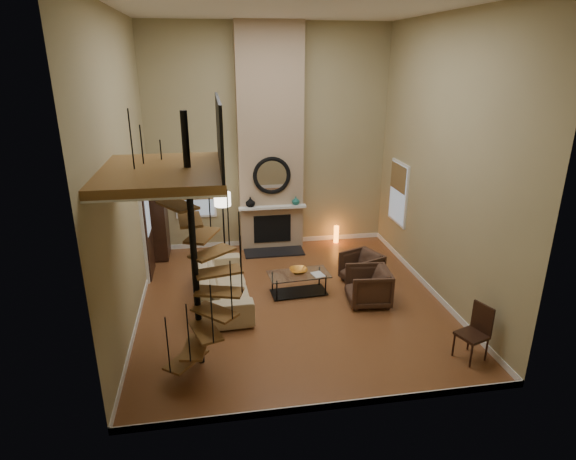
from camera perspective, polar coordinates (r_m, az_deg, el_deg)
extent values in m
cube|color=#955930|center=(9.85, 0.38, -8.49)|extent=(6.00, 6.50, 0.01)
cube|color=tan|center=(12.03, -2.25, 10.68)|extent=(6.00, 0.02, 5.50)
cube|color=tan|center=(5.82, 5.87, 0.35)|extent=(6.00, 0.02, 5.50)
cube|color=tan|center=(8.88, -19.13, 6.24)|extent=(0.02, 6.50, 5.50)
cube|color=tan|center=(9.83, 18.09, 7.60)|extent=(0.02, 6.50, 5.50)
cube|color=silver|center=(8.70, 0.48, 25.27)|extent=(6.00, 6.50, 0.01)
cube|color=white|center=(12.74, -2.09, -1.35)|extent=(6.00, 0.02, 0.12)
cube|color=white|center=(7.19, 5.05, -20.25)|extent=(6.00, 0.02, 0.12)
cube|color=white|center=(9.83, -17.29, -9.14)|extent=(0.02, 6.50, 0.12)
cube|color=white|center=(10.69, 16.49, -6.59)|extent=(0.02, 6.50, 0.12)
cube|color=tan|center=(11.85, -2.14, 10.54)|extent=(1.60, 0.38, 5.50)
cube|color=black|center=(12.14, -1.67, -2.66)|extent=(1.50, 0.60, 0.04)
cube|color=black|center=(12.21, -1.88, 0.15)|extent=(0.95, 0.02, 0.72)
cube|color=white|center=(11.95, -1.86, 2.73)|extent=(1.70, 0.18, 0.06)
torus|color=black|center=(11.79, -1.95, 6.53)|extent=(0.94, 0.10, 0.94)
cylinder|color=white|center=(11.80, -1.95, 6.54)|extent=(0.80, 0.01, 0.80)
imported|color=black|center=(11.89, -4.53, 3.36)|extent=(0.24, 0.24, 0.25)
imported|color=#1B6057|center=(12.04, 0.94, 3.54)|extent=(0.20, 0.20, 0.21)
cube|color=white|center=(12.17, -11.11, 4.89)|extent=(1.02, 0.04, 1.52)
cube|color=#8C9EB2|center=(12.15, -11.11, 4.86)|extent=(0.90, 0.01, 1.40)
cube|color=olive|center=(12.08, -11.18, 5.80)|extent=(0.90, 0.01, 0.98)
cube|color=white|center=(11.85, 13.11, 4.33)|extent=(0.04, 1.02, 1.52)
cube|color=#8C9EB2|center=(11.84, 12.99, 4.33)|extent=(0.01, 0.90, 1.40)
cube|color=olive|center=(11.74, 13.07, 6.13)|extent=(0.01, 0.90, 0.63)
cube|color=white|center=(11.06, -16.60, -0.11)|extent=(0.06, 1.05, 2.16)
cube|color=black|center=(11.06, -16.40, -0.22)|extent=(0.05, 0.90, 2.05)
cube|color=#8C9EB2|center=(10.93, -16.46, 1.88)|extent=(0.01, 0.60, 0.90)
cube|color=brown|center=(6.93, -14.83, 6.70)|extent=(1.70, 2.20, 0.12)
cube|color=white|center=(6.95, -14.77, 6.10)|extent=(1.70, 2.20, 0.03)
cube|color=black|center=(6.81, -8.22, 11.46)|extent=(0.04, 2.20, 0.94)
cylinder|color=black|center=(7.26, -11.27, -2.14)|extent=(0.10, 0.10, 4.02)
cube|color=brown|center=(7.85, -12.10, -14.94)|extent=(0.71, 0.78, 0.04)
cylinder|color=black|center=(7.37, -14.21, -13.25)|extent=(0.02, 0.02, 0.94)
cube|color=brown|center=(7.64, -11.04, -13.59)|extent=(0.46, 0.77, 0.04)
cylinder|color=black|center=(7.09, -11.86, -12.01)|extent=(0.02, 0.02, 0.94)
cube|color=brown|center=(7.50, -9.82, -11.82)|extent=(0.55, 0.79, 0.04)
cylinder|color=black|center=(6.96, -9.11, -9.95)|extent=(0.02, 0.02, 0.94)
cube|color=brown|center=(7.44, -8.78, -9.68)|extent=(0.75, 0.74, 0.04)
cylinder|color=black|center=(7.00, -6.81, -7.22)|extent=(0.02, 0.02, 0.94)
cube|color=brown|center=(7.45, -8.24, -7.34)|extent=(0.79, 0.53, 0.04)
cylinder|color=black|center=(7.17, -5.63, -4.19)|extent=(0.02, 0.02, 0.94)
cube|color=brown|center=(7.50, -8.33, -4.96)|extent=(0.77, 0.48, 0.04)
cylinder|color=black|center=(7.39, -5.80, -1.26)|extent=(0.02, 0.02, 0.94)
cube|color=brown|center=(7.54, -9.04, -2.70)|extent=(0.77, 0.72, 0.04)
cylinder|color=black|center=(7.59, -7.18, 1.36)|extent=(0.02, 0.02, 0.94)
cube|color=brown|center=(7.54, -10.23, -0.64)|extent=(0.58, 0.79, 0.04)
cylinder|color=black|center=(7.71, -9.43, 3.55)|extent=(0.02, 0.02, 0.94)
cube|color=brown|center=(7.48, -11.67, 1.21)|extent=(0.41, 0.75, 0.04)
cylinder|color=black|center=(7.69, -12.12, 5.36)|extent=(0.02, 0.02, 0.94)
cube|color=brown|center=(7.36, -13.09, 2.91)|extent=(0.68, 0.79, 0.04)
cylinder|color=black|center=(7.54, -14.79, 6.89)|extent=(0.02, 0.02, 0.94)
cube|color=brown|center=(7.17, -14.24, 4.54)|extent=(0.80, 0.64, 0.04)
cylinder|color=black|center=(7.27, -16.98, 8.30)|extent=(0.02, 0.02, 0.94)
cube|color=brown|center=(6.95, -14.86, 6.21)|extent=(0.72, 0.34, 0.04)
cylinder|color=black|center=(6.90, -18.22, 9.79)|extent=(0.02, 0.02, 0.94)
cube|color=black|center=(12.03, -15.24, 1.13)|extent=(0.39, 0.82, 1.84)
imported|color=tan|center=(9.77, -7.86, -6.32)|extent=(1.06, 2.48, 0.71)
imported|color=#442C1F|center=(10.61, 9.08, -4.42)|extent=(0.98, 0.97, 0.69)
imported|color=#442C1F|center=(9.79, 10.01, -6.66)|extent=(0.90, 0.88, 0.76)
cube|color=silver|center=(9.95, 1.31, -5.32)|extent=(1.31, 0.73, 0.02)
cube|color=black|center=(10.14, 1.29, -7.44)|extent=(1.19, 0.61, 0.02)
cylinder|color=black|center=(9.75, -1.34, -7.34)|extent=(0.03, 0.03, 0.46)
cylinder|color=black|center=(10.00, 4.53, -6.67)|extent=(0.03, 0.03, 0.46)
cylinder|color=black|center=(10.13, -1.88, -6.23)|extent=(0.03, 0.03, 0.46)
cylinder|color=black|center=(10.37, 3.77, -5.61)|extent=(0.03, 0.03, 0.46)
imported|color=#C67823|center=(9.97, 1.26, -4.90)|extent=(0.38, 0.38, 0.09)
imported|color=gray|center=(9.88, 3.48, -5.42)|extent=(0.29, 0.35, 0.03)
cylinder|color=black|center=(11.84, -7.51, -3.48)|extent=(0.35, 0.35, 0.03)
cylinder|color=black|center=(11.55, -7.69, 0.10)|extent=(0.04, 0.04, 1.52)
cylinder|color=#F2E5C6|center=(11.32, -7.86, 3.67)|extent=(0.39, 0.39, 0.31)
cylinder|color=orange|center=(12.76, 5.79, -0.50)|extent=(0.13, 0.13, 0.46)
cube|color=black|center=(8.47, 21.14, -11.69)|extent=(0.53, 0.53, 0.05)
cube|color=black|center=(8.49, 22.27, -9.75)|extent=(0.17, 0.39, 0.49)
cylinder|color=black|center=(8.37, 21.07, -13.93)|extent=(0.04, 0.04, 0.40)
cylinder|color=black|center=(8.62, 22.67, -13.11)|extent=(0.04, 0.04, 0.40)
cylinder|color=black|center=(8.56, 19.22, -12.88)|extent=(0.04, 0.04, 0.40)
cylinder|color=black|center=(8.80, 20.83, -12.12)|extent=(0.04, 0.04, 0.40)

